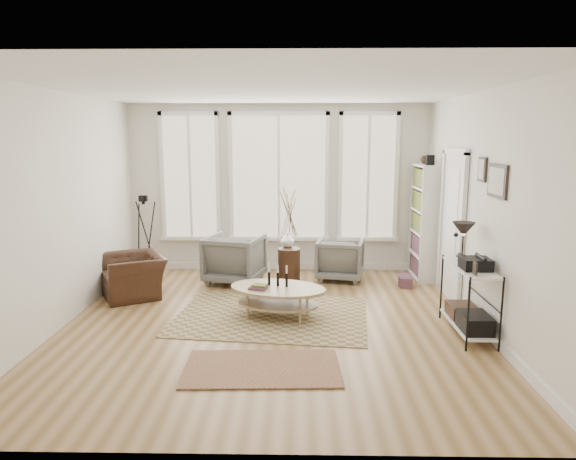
{
  "coord_description": "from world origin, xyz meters",
  "views": [
    {
      "loc": [
        0.33,
        -6.22,
        2.33
      ],
      "look_at": [
        0.2,
        0.6,
        1.1
      ],
      "focal_mm": 32.0,
      "sensor_mm": 36.0,
      "label": 1
    }
  ],
  "objects_px": {
    "low_shelf": "(469,293)",
    "side_table": "(289,237)",
    "armchair_right": "(340,259)",
    "accent_chair": "(133,276)",
    "bookcase": "(424,222)",
    "armchair_left": "(235,259)",
    "coffee_table": "(277,294)"
  },
  "relations": [
    {
      "from": "low_shelf",
      "to": "side_table",
      "type": "xyz_separation_m",
      "value": [
        -2.19,
        2.25,
        0.22
      ]
    },
    {
      "from": "armchair_right",
      "to": "accent_chair",
      "type": "distance_m",
      "value": 3.3
    },
    {
      "from": "bookcase",
      "to": "low_shelf",
      "type": "xyz_separation_m",
      "value": [
        -0.06,
        -2.52,
        -0.44
      ]
    },
    {
      "from": "armchair_right",
      "to": "side_table",
      "type": "height_order",
      "value": "side_table"
    },
    {
      "from": "low_shelf",
      "to": "side_table",
      "type": "relative_size",
      "value": 0.85
    },
    {
      "from": "low_shelf",
      "to": "armchair_right",
      "type": "height_order",
      "value": "low_shelf"
    },
    {
      "from": "bookcase",
      "to": "armchair_left",
      "type": "distance_m",
      "value": 3.19
    },
    {
      "from": "armchair_right",
      "to": "armchair_left",
      "type": "bearing_deg",
      "value": 18.76
    },
    {
      "from": "low_shelf",
      "to": "accent_chair",
      "type": "xyz_separation_m",
      "value": [
        -4.5,
        1.41,
        -0.2
      ]
    },
    {
      "from": "accent_chair",
      "to": "armchair_left",
      "type": "bearing_deg",
      "value": 88.09
    },
    {
      "from": "bookcase",
      "to": "accent_chair",
      "type": "height_order",
      "value": "bookcase"
    },
    {
      "from": "bookcase",
      "to": "armchair_right",
      "type": "xyz_separation_m",
      "value": [
        -1.4,
        -0.14,
        -0.61
      ]
    },
    {
      "from": "accent_chair",
      "to": "low_shelf",
      "type": "bearing_deg",
      "value": 42.95
    },
    {
      "from": "armchair_left",
      "to": "accent_chair",
      "type": "relative_size",
      "value": 0.92
    },
    {
      "from": "bookcase",
      "to": "low_shelf",
      "type": "height_order",
      "value": "bookcase"
    },
    {
      "from": "bookcase",
      "to": "armchair_left",
      "type": "bearing_deg",
      "value": -173.44
    },
    {
      "from": "low_shelf",
      "to": "coffee_table",
      "type": "height_order",
      "value": "low_shelf"
    },
    {
      "from": "low_shelf",
      "to": "armchair_left",
      "type": "distance_m",
      "value": 3.75
    },
    {
      "from": "low_shelf",
      "to": "armchair_left",
      "type": "xyz_separation_m",
      "value": [
        -3.07,
        2.16,
        -0.12
      ]
    },
    {
      "from": "low_shelf",
      "to": "armchair_left",
      "type": "relative_size",
      "value": 1.5
    },
    {
      "from": "armchair_right",
      "to": "accent_chair",
      "type": "xyz_separation_m",
      "value": [
        -3.16,
        -0.97,
        -0.04
      ]
    },
    {
      "from": "bookcase",
      "to": "low_shelf",
      "type": "relative_size",
      "value": 1.58
    },
    {
      "from": "armchair_right",
      "to": "side_table",
      "type": "bearing_deg",
      "value": 20.01
    },
    {
      "from": "coffee_table",
      "to": "armchair_left",
      "type": "distance_m",
      "value": 1.78
    },
    {
      "from": "bookcase",
      "to": "armchair_left",
      "type": "height_order",
      "value": "bookcase"
    },
    {
      "from": "low_shelf",
      "to": "armchair_right",
      "type": "relative_size",
      "value": 1.73
    },
    {
      "from": "low_shelf",
      "to": "side_table",
      "type": "distance_m",
      "value": 3.15
    },
    {
      "from": "coffee_table",
      "to": "side_table",
      "type": "distance_m",
      "value": 1.76
    },
    {
      "from": "armchair_left",
      "to": "low_shelf",
      "type": "bearing_deg",
      "value": 159.45
    },
    {
      "from": "accent_chair",
      "to": "armchair_right",
      "type": "bearing_deg",
      "value": 77.47
    },
    {
      "from": "coffee_table",
      "to": "armchair_left",
      "type": "xyz_separation_m",
      "value": [
        -0.75,
        1.62,
        0.08
      ]
    },
    {
      "from": "accent_chair",
      "to": "bookcase",
      "type": "bearing_deg",
      "value": 74.07
    }
  ]
}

